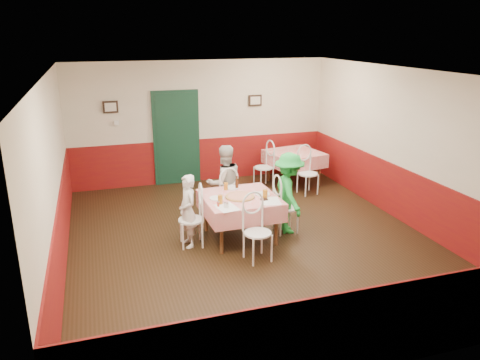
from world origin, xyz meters
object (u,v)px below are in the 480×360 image
object	(u,v)px
glass_a	(220,200)
chair_right	(286,208)
second_table	(294,168)
chair_near	(258,233)
glass_b	(265,194)
diner_right	(289,193)
chair_left	(191,220)
chair_second_b	(308,174)
chair_far	(225,197)
main_table	(240,218)
wallet	(264,199)
diner_far	(224,183)
glass_c	(226,186)
pizza	(240,196)
beer_bottle	(237,183)
chair_second_a	(264,168)
diner_left	(188,211)

from	to	relation	value
glass_a	chair_right	bearing A→B (deg)	11.66
second_table	chair_near	xyz separation A→B (m)	(-2.09, -3.36, 0.08)
glass_b	diner_right	xyz separation A→B (m)	(0.53, 0.23, -0.12)
chair_left	chair_second_b	xyz separation A→B (m)	(2.96, 1.78, 0.00)
chair_second_b	chair_far	bearing A→B (deg)	-166.66
chair_left	glass_b	bearing A→B (deg)	86.41
main_table	glass_a	size ratio (longest dim) A/B	8.40
chair_near	wallet	size ratio (longest dim) A/B	8.18
chair_near	diner_far	bearing A→B (deg)	82.71
main_table	chair_near	xyz separation A→B (m)	(0.02, -0.85, 0.08)
chair_right	chair_left	bearing A→B (deg)	90.36
chair_near	glass_c	size ratio (longest dim) A/B	7.00
pizza	chair_right	bearing A→B (deg)	4.11
chair_right	chair_second_b	size ratio (longest dim) A/B	1.00
second_table	chair_near	bearing A→B (deg)	-121.89
second_table	beer_bottle	size ratio (longest dim) A/B	5.37
chair_right	diner_right	distance (m)	0.27
chair_right	glass_c	xyz separation A→B (m)	(-0.98, 0.38, 0.37)
chair_left	wallet	distance (m)	1.25
glass_a	diner_far	size ratio (longest dim) A/B	0.10
main_table	second_table	distance (m)	3.28
second_table	chair_far	distance (m)	2.70
chair_right	beer_bottle	world-z (taller)	beer_bottle
chair_left	chair_right	size ratio (longest dim) A/B	1.00
chair_right	diner_right	xyz separation A→B (m)	(0.05, 0.00, 0.27)
chair_far	chair_second_b	bearing A→B (deg)	-163.59
chair_left	diner_far	world-z (taller)	diner_far
wallet	diner_right	distance (m)	0.65
glass_b	beer_bottle	xyz separation A→B (m)	(-0.30, 0.62, 0.03)
second_table	chair_second_b	distance (m)	0.75
chair_second_a	glass_a	xyz separation A→B (m)	(-1.77, -2.75, 0.38)
main_table	pizza	world-z (taller)	pizza
glass_b	diner_left	size ratio (longest dim) A/B	0.12
chair_near	diner_left	world-z (taller)	diner_left
chair_near	wallet	world-z (taller)	chair_near
chair_second_a	diner_right	size ratio (longest dim) A/B	0.63
second_table	diner_far	bearing A→B (deg)	-142.89
chair_second_b	glass_a	distance (m)	3.24
glass_c	diner_far	distance (m)	0.52
chair_right	glass_a	xyz separation A→B (m)	(-1.26, -0.26, 0.38)
chair_right	glass_b	size ratio (longest dim) A/B	6.09
chair_second_a	pizza	xyz separation A→B (m)	(-1.37, -2.55, 0.33)
wallet	beer_bottle	bearing A→B (deg)	108.69
main_table	second_table	xyz separation A→B (m)	(2.11, 2.51, 0.00)
main_table	chair_near	bearing A→B (deg)	-88.80
chair_near	glass_a	size ratio (longest dim) A/B	6.19
second_table	chair_second_a	distance (m)	0.75
chair_second_b	diner_left	xyz separation A→B (m)	(-3.01, -1.78, 0.16)
diner_far	diner_right	xyz separation A→B (m)	(0.92, -0.88, -0.00)
chair_second_a	diner_right	distance (m)	2.55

